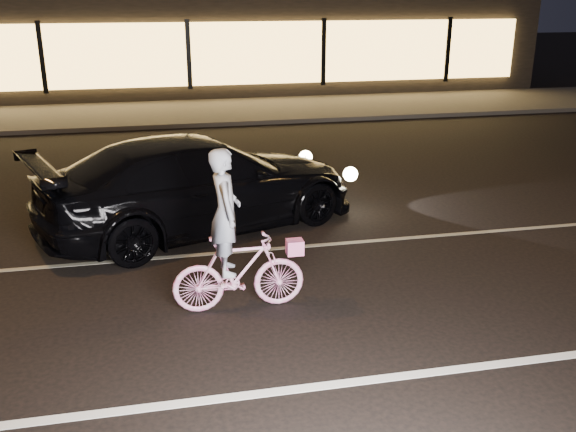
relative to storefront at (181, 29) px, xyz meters
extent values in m
plane|color=black|center=(0.00, -18.97, -2.15)|extent=(90.00, 90.00, 0.00)
cube|color=silver|center=(0.00, -20.47, -2.14)|extent=(60.00, 0.12, 0.01)
cube|color=gray|center=(0.00, -16.97, -2.14)|extent=(60.00, 0.10, 0.01)
cube|color=#383533|center=(0.00, -5.97, -2.09)|extent=(30.00, 4.00, 0.12)
cube|color=black|center=(0.00, 0.03, -0.15)|extent=(25.00, 8.00, 4.00)
cube|color=#FCBC58|center=(0.00, -4.07, -0.55)|extent=(23.00, 0.15, 2.00)
cube|color=black|center=(-4.50, -4.15, -0.55)|extent=(0.15, 0.08, 2.20)
cube|color=black|center=(0.00, -4.15, -0.55)|extent=(0.15, 0.08, 2.20)
cube|color=black|center=(4.50, -4.15, -0.55)|extent=(0.15, 0.08, 2.20)
cube|color=black|center=(9.00, -4.15, -0.55)|extent=(0.15, 0.08, 2.20)
imported|color=#DB2F88|center=(-0.37, -18.71, -1.68)|extent=(1.57, 0.44, 0.94)
imported|color=white|center=(-0.50, -18.71, -0.91)|extent=(0.36, 0.54, 1.48)
cube|color=#DF4F94|center=(0.30, -18.71, -1.41)|extent=(0.20, 0.16, 0.18)
imported|color=black|center=(-0.58, -15.84, -1.41)|extent=(5.50, 3.73, 1.48)
sphere|color=#FFF2BF|center=(1.47, -14.34, -1.47)|extent=(0.25, 0.25, 0.25)
sphere|color=#FFF2BF|center=(1.95, -15.61, -1.47)|extent=(0.25, 0.25, 0.25)
camera|label=1|loc=(-1.22, -25.57, 1.49)|focal=40.00mm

